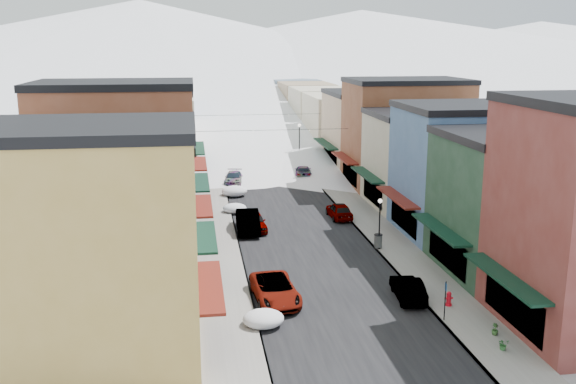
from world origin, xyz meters
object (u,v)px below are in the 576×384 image
object	(u,v)px
car_dark_hatch	(248,221)
streetlamp_near	(380,217)
car_white_suv	(275,290)
fire_hydrant	(449,299)
trash_can	(378,241)
car_green_sedan	(408,288)
car_silver_sedan	(254,221)

from	to	relation	value
car_dark_hatch	streetlamp_near	distance (m)	11.36
car_white_suv	fire_hydrant	bearing A→B (deg)	-17.98
trash_can	fire_hydrant	bearing A→B (deg)	-84.72
car_white_suv	car_green_sedan	world-z (taller)	car_white_suv
car_white_suv	trash_can	distance (m)	12.38
car_dark_hatch	trash_can	xyz separation A→B (m)	(9.22, -6.22, -0.17)
car_silver_sedan	car_green_sedan	world-z (taller)	car_silver_sedan
fire_hydrant	streetlamp_near	distance (m)	11.13
car_white_suv	trash_can	xyz separation A→B (m)	(8.88, 8.62, -0.05)
car_silver_sedan	fire_hydrant	distance (m)	20.13
fire_hydrant	trash_can	world-z (taller)	trash_can
fire_hydrant	streetlamp_near	world-z (taller)	streetlamp_near
car_silver_sedan	car_dark_hatch	distance (m)	0.62
streetlamp_near	fire_hydrant	bearing A→B (deg)	-84.63
car_silver_sedan	car_green_sedan	size ratio (longest dim) A/B	1.06
car_white_suv	trash_can	bearing A→B (deg)	40.12
car_silver_sedan	fire_hydrant	world-z (taller)	car_silver_sedan
car_silver_sedan	fire_hydrant	bearing A→B (deg)	-64.89
car_dark_hatch	car_green_sedan	bearing A→B (deg)	-60.47
trash_can	streetlamp_near	size ratio (longest dim) A/B	0.28
fire_hydrant	streetlamp_near	size ratio (longest dim) A/B	0.23
car_silver_sedan	fire_hydrant	xyz separation A→B (m)	(9.72, -17.63, -0.21)
car_white_suv	streetlamp_near	size ratio (longest dim) A/B	1.40
fire_hydrant	trash_can	xyz separation A→B (m)	(-1.02, 11.09, 0.15)
car_dark_hatch	car_green_sedan	distance (m)	17.75
car_green_sedan	car_dark_hatch	bearing A→B (deg)	-56.84
car_green_sedan	trash_can	size ratio (longest dim) A/B	3.92
trash_can	streetlamp_near	world-z (taller)	streetlamp_near
car_dark_hatch	car_green_sedan	world-z (taller)	car_dark_hatch
car_white_suv	streetlamp_near	xyz separation A→B (m)	(8.88, 8.44, 1.82)
car_green_sedan	trash_can	xyz separation A→B (m)	(0.90, 9.45, 0.01)
car_silver_sedan	car_green_sedan	xyz separation A→B (m)	(7.80, -15.99, -0.07)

